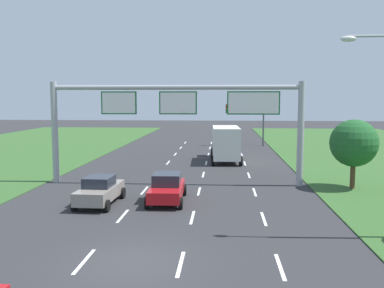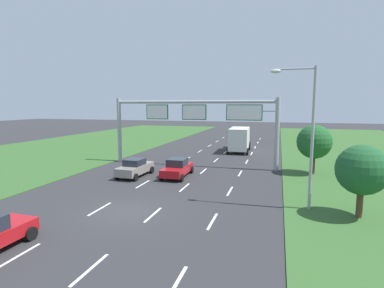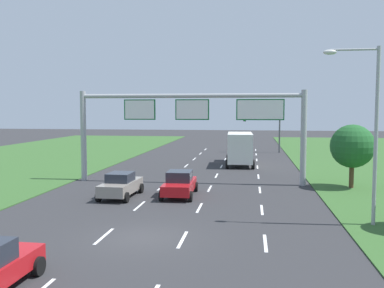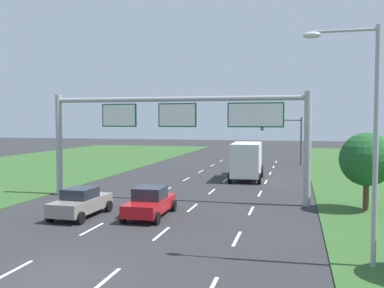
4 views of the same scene
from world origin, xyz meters
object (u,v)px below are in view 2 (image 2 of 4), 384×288
car_mid_lane (177,168)px  street_lamp (306,126)px  box_truck (240,139)px  car_lead_silver (135,168)px  roadside_tree_near (362,170)px  sign_gantry (195,118)px  traffic_light_mast (266,119)px  roadside_tree_mid (314,142)px

car_mid_lane → street_lamp: 12.32m
box_truck → car_lead_silver: bearing=-114.5°
box_truck → roadside_tree_near: (9.50, -22.82, 0.99)m
car_lead_silver → sign_gantry: bearing=58.6°
sign_gantry → roadside_tree_near: bearing=-42.2°
car_mid_lane → traffic_light_mast: size_ratio=0.79×
sign_gantry → roadside_tree_near: (12.68, -11.50, -2.20)m
car_mid_lane → sign_gantry: 6.52m
sign_gantry → traffic_light_mast: (6.00, 24.34, -1.08)m
street_lamp → roadside_tree_near: bearing=-13.2°
car_mid_lane → roadside_tree_near: size_ratio=1.07×
roadside_tree_near → roadside_tree_mid: bearing=97.1°
box_truck → sign_gantry: bearing=-107.9°
sign_gantry → traffic_light_mast: sign_gantry is taller
traffic_light_mast → street_lamp: street_lamp is taller
car_mid_lane → car_lead_silver: bearing=-167.5°
car_lead_silver → street_lamp: (13.63, -4.89, 4.30)m
box_truck → street_lamp: 23.33m
sign_gantry → street_lamp: bearing=-48.0°
car_mid_lane → roadside_tree_near: 14.58m
roadside_tree_mid → sign_gantry: bearing=176.1°
box_truck → sign_gantry: 12.19m
car_lead_silver → traffic_light_mast: size_ratio=0.76×
street_lamp → car_mid_lane: bearing=149.9°
street_lamp → sign_gantry: bearing=132.0°
street_lamp → roadside_tree_mid: size_ratio=1.88×
car_lead_silver → sign_gantry: size_ratio=0.25×
box_truck → sign_gantry: (-3.18, -11.32, 3.19)m
sign_gantry → roadside_tree_near: 17.26m
car_lead_silver → traffic_light_mast: (9.88, 30.27, 3.09)m
roadside_tree_mid → car_lead_silver: bearing=-161.3°
sign_gantry → roadside_tree_mid: size_ratio=3.80×
car_lead_silver → box_truck: size_ratio=0.54×
sign_gantry → box_truck: bearing=74.3°
car_mid_lane → traffic_light_mast: bearing=76.6°
traffic_light_mast → roadside_tree_near: (6.68, -35.85, -1.12)m
roadside_tree_near → car_mid_lane: bearing=153.4°
traffic_light_mast → roadside_tree_near: size_ratio=1.35×
sign_gantry → roadside_tree_mid: sign_gantry is taller
car_mid_lane → roadside_tree_mid: 12.54m
car_mid_lane → sign_gantry: size_ratio=0.26×
box_truck → roadside_tree_near: 24.74m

